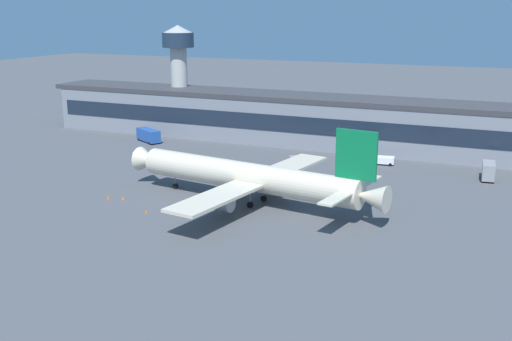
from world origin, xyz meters
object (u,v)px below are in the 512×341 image
Objects in this scene: traffic_cone_1 at (108,197)px; pushback_tractor at (384,160)px; airliner at (251,177)px; stair_truck at (489,171)px; control_tower at (179,65)px; traffic_cone_2 at (123,198)px; fuel_truck at (148,135)px; baggage_tug at (298,159)px; traffic_cone_0 at (146,211)px.

pushback_tractor is at bearing 49.30° from traffic_cone_1.
airliner is at bearing -111.38° from pushback_tractor.
traffic_cone_1 is (-62.18, -42.07, -1.66)m from stair_truck.
control_tower is 69.08m from traffic_cone_2.
airliner is at bearing -38.87° from fuel_truck.
baggage_tug is at bearing 60.29° from traffic_cone_1.
control_tower is 88.25m from stair_truck.
traffic_cone_0 is at bearing -30.51° from traffic_cone_2.
control_tower is at bearing 111.73° from traffic_cone_2.
traffic_cone_2 is at bearing -61.60° from fuel_truck.
stair_truck is 40.04m from baggage_tug.
baggage_tug is (-2.68, 30.84, -3.79)m from airliner.
traffic_cone_1 is (-22.27, -39.02, -0.77)m from baggage_tug.
stair_truck reaches higher than traffic_cone_1.
fuel_truck is 13.60× the size of traffic_cone_1.
traffic_cone_2 is (-19.60, -38.18, -0.74)m from baggage_tug.
airliner is 19.14m from traffic_cone_0.
airliner reaches higher than traffic_cone_2.
control_tower reaches higher than airliner.
baggage_tug is 6.89× the size of traffic_cone_0.
control_tower reaches higher than stair_truck.
baggage_tug is 5.74× the size of traffic_cone_2.
fuel_truck is at bearing 171.38° from baggage_tug.
traffic_cone_1 is (-24.95, -8.17, -4.56)m from airliner.
stair_truck is 72.42m from traffic_cone_2.
baggage_tug is at bearing 94.97° from airliner.
stair_truck is 75.09m from traffic_cone_1.
stair_truck is 10.61× the size of traffic_cone_0.
traffic_cone_0 is at bearing -56.81° from fuel_truck.
control_tower is 68.94m from traffic_cone_1.
fuel_truck reaches higher than pushback_tractor.
baggage_tug reaches higher than pushback_tractor.
baggage_tug is at bearing -175.63° from stair_truck.
airliner is 59.82m from fuel_truck.
fuel_truck is at bearing -88.54° from control_tower.
traffic_cone_0 is (32.52, -49.71, -1.59)m from fuel_truck.
traffic_cone_2 is at bearing 149.49° from traffic_cone_0.
fuel_truck reaches higher than traffic_cone_0.
pushback_tractor is at bearing -14.79° from control_tower.
traffic_cone_2 reaches higher than traffic_cone_0.
baggage_tug is (-17.66, -7.40, 0.04)m from pushback_tractor.
baggage_tug is at bearing 62.83° from traffic_cone_2.
traffic_cone_0 is (-14.00, -12.22, -4.58)m from airliner.
traffic_cone_0 is at bearing -138.01° from stair_truck.
stair_truck is 1.54× the size of baggage_tug.
traffic_cone_0 is (-28.97, -50.47, -0.76)m from pushback_tractor.
traffic_cone_2 is at bearing -68.27° from control_tower.
stair_truck is 8.85× the size of traffic_cone_2.
pushback_tractor is at bearing 68.62° from airliner.
fuel_truck is at bearing -179.29° from pushback_tractor.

